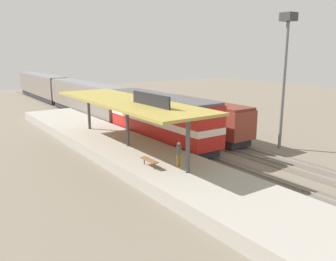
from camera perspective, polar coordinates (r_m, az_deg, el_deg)
The scene contains 12 objects.
ground_plane at distance 33.19m, azimuth 3.60°, elevation -2.25°, with size 120.00×120.00×0.00m, color #706656.
track_near at distance 32.02m, azimuth 0.79°, elevation -2.73°, with size 3.20×110.00×0.16m.
track_far at distance 34.82m, azimuth 6.95°, elevation -1.55°, with size 3.20×110.00×0.16m.
platform at distance 29.55m, azimuth -6.47°, elevation -3.30°, with size 6.00×44.00×0.90m, color #9E998E.
station_canopy at distance 28.61m, azimuth -6.59°, elevation 4.54°, with size 5.20×18.00×4.70m.
platform_bench at distance 24.00m, azimuth -3.06°, elevation -4.83°, with size 0.44×1.70×0.50m.
locomotive at distance 33.08m, azimuth -1.22°, elevation 2.01°, with size 2.93×14.43×4.44m.
passenger_carriage_front at distance 48.90m, azimuth -13.09°, elevation 5.08°, with size 2.90×20.00×4.24m.
passenger_carriage_rear at distance 68.53m, azimuth -19.72°, elevation 6.80°, with size 2.90×20.00×4.24m.
freight_car at distance 35.52m, azimuth 5.39°, elevation 1.98°, with size 2.80×12.00×3.54m.
light_mast at distance 32.32m, azimuth 18.54°, elevation 11.79°, with size 1.10×1.10×11.70m.
person_waiting at distance 23.91m, azimuth 1.75°, elevation -3.61°, with size 0.34×0.34×1.71m.
Camera 1 is at (-18.06, -25.01, 8.61)m, focal length 37.69 mm.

